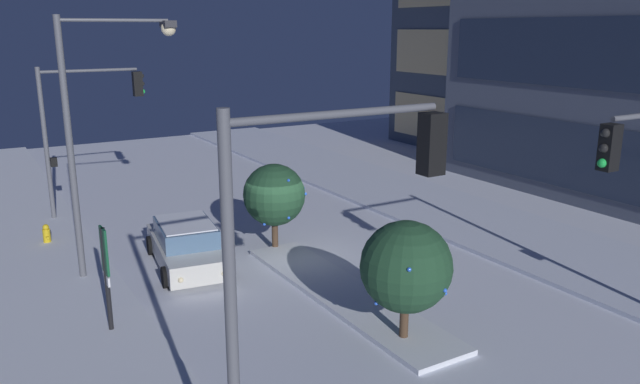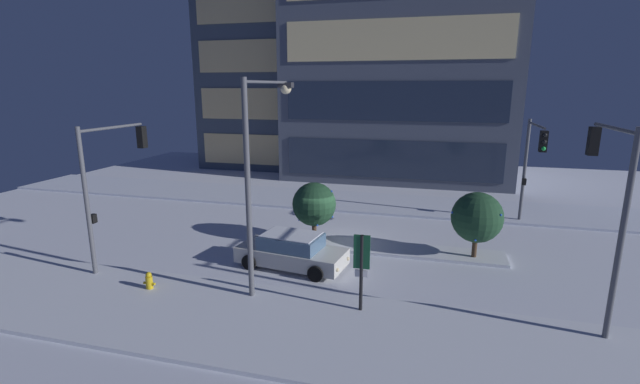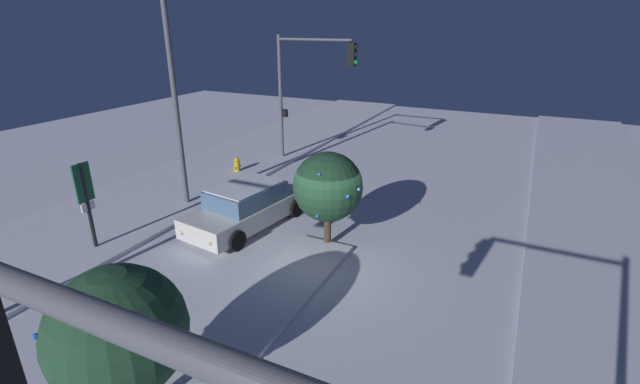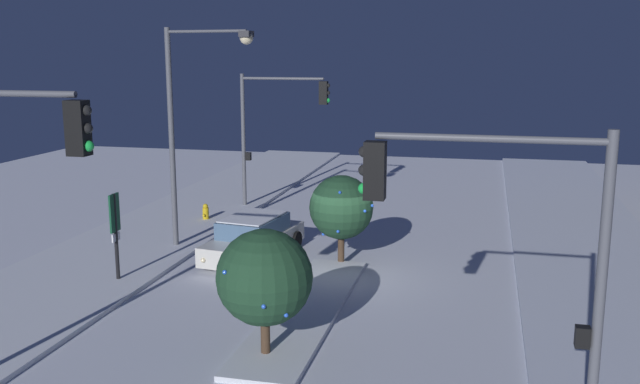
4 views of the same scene
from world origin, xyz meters
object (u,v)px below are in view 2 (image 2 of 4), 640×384
Objects in this scene: fire_hydrant at (149,282)px; parking_info_sign at (361,264)px; car_near at (292,251)px; decorated_tree_left_of_median at (314,204)px; street_lamp_arched at (260,156)px; traffic_light_corner_near_left at (111,170)px; decorated_tree_median at (477,217)px; traffic_light_corner_near_right at (609,188)px; traffic_light_corner_far_right at (532,157)px.

fire_hydrant is 0.28× the size of parking_info_sign.
decorated_tree_left_of_median is (0.13, 3.14, 1.28)m from car_near.
street_lamp_arched is at bearing 74.90° from parking_info_sign.
traffic_light_corner_near_left reaches higher than parking_info_sign.
car_near is at bearing 39.41° from fire_hydrant.
decorated_tree_left_of_median is (4.57, 6.78, 1.61)m from fire_hydrant.
decorated_tree_left_of_median is (-7.51, 0.24, 0.02)m from decorated_tree_median.
traffic_light_corner_far_right is (-0.48, 9.58, -0.47)m from traffic_light_corner_near_right.
decorated_tree_left_of_median is (-10.93, 4.66, -2.51)m from traffic_light_corner_near_right.
fire_hydrant is 13.83m from decorated_tree_median.
traffic_light_corner_far_right reaches higher than car_near.
car_near is 13.70m from traffic_light_corner_far_right.
traffic_light_corner_near_right is 2.10× the size of decorated_tree_median.
car_near is 0.75× the size of traffic_light_corner_near_right.
car_near is 0.62× the size of street_lamp_arched.
street_lamp_arched is 6.43m from fire_hydrant.
traffic_light_corner_far_right is (10.58, 8.06, 3.31)m from car_near.
parking_info_sign reaches higher than fire_hydrant.
parking_info_sign is at bearing -123.73° from decorated_tree_median.
street_lamp_arched is at bearing 93.69° from traffic_light_corner_near_right.
street_lamp_arched is 2.57× the size of decorated_tree_left_of_median.
traffic_light_corner_near_right reaches higher than fire_hydrant.
traffic_light_corner_near_right is (11.06, -1.52, 3.78)m from car_near.
traffic_light_corner_far_right is at bearing 25.22° from decorated_tree_left_of_median.
traffic_light_corner_near_left is at bearing -163.95° from decorated_tree_median.
decorated_tree_median is (8.00, 5.16, -3.17)m from street_lamp_arched.
traffic_light_corner_far_right is at bearing 2.85° from traffic_light_corner_near_right.
street_lamp_arched reaches higher than decorated_tree_median.
traffic_light_corner_near_right reaches higher than decorated_tree_median.
decorated_tree_median is at bearing -29.64° from traffic_light_corner_far_right.
car_near is 4.92m from parking_info_sign.
parking_info_sign is 7.36m from decorated_tree_median.
traffic_light_corner_near_right is 16.17m from fire_hydrant.
car_near is 6.18× the size of fire_hydrant.
decorated_tree_left_of_median is (0.49, 5.40, -3.16)m from street_lamp_arched.
decorated_tree_median reaches higher than car_near.
traffic_light_corner_near_left is 5.32m from fire_hydrant.
street_lamp_arched is at bearing -46.67° from traffic_light_corner_far_right.
traffic_light_corner_near_right is 9.60m from traffic_light_corner_far_right.
decorated_tree_median is (4.09, 6.12, 0.18)m from parking_info_sign.
decorated_tree_left_of_median is at bearing -58.89° from traffic_light_corner_near_left.
parking_info_sign is at bearing -31.91° from traffic_light_corner_far_right.
decorated_tree_median is at bearing 28.59° from car_near.
traffic_light_corner_near_left reaches higher than decorated_tree_median.
car_near is 3.39m from decorated_tree_left_of_median.
fire_hydrant is 8.34m from decorated_tree_left_of_median.
street_lamp_arched is 2.54× the size of decorated_tree_median.
street_lamp_arched is 2.79× the size of parking_info_sign.
parking_info_sign is (3.56, -3.22, 1.08)m from car_near.
parking_info_sign is (8.00, 0.43, 1.41)m from fire_hydrant.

